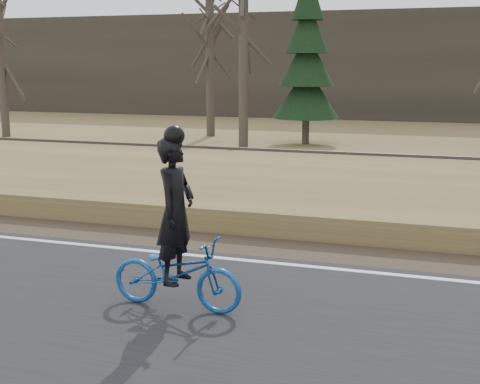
% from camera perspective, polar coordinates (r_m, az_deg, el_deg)
% --- Properties ---
extents(ground, '(120.00, 120.00, 0.00)m').
position_cam_1_polar(ground, '(10.33, 2.15, -6.69)').
color(ground, olive).
rests_on(ground, ground).
extents(road, '(120.00, 6.00, 0.06)m').
position_cam_1_polar(road, '(8.09, -2.92, -11.58)').
color(road, black).
rests_on(road, ground).
extents(edge_line, '(120.00, 0.12, 0.01)m').
position_cam_1_polar(edge_line, '(10.50, 2.46, -6.04)').
color(edge_line, silver).
rests_on(edge_line, road).
extents(shoulder, '(120.00, 1.60, 0.04)m').
position_cam_1_polar(shoulder, '(11.44, 3.84, -4.86)').
color(shoulder, '#473A2B').
rests_on(shoulder, ground).
extents(embankment, '(120.00, 5.00, 0.44)m').
position_cam_1_polar(embankment, '(14.23, 6.90, -0.94)').
color(embankment, olive).
rests_on(embankment, ground).
extents(ballast, '(120.00, 3.00, 0.45)m').
position_cam_1_polar(ballast, '(17.91, 9.35, 1.46)').
color(ballast, slate).
rests_on(ballast, ground).
extents(railroad, '(120.00, 2.40, 0.29)m').
position_cam_1_polar(railroad, '(17.86, 9.38, 2.42)').
color(railroad, black).
rests_on(railroad, ballast).
extents(treeline_backdrop, '(120.00, 4.00, 6.00)m').
position_cam_1_polar(treeline_backdrop, '(39.55, 14.67, 10.39)').
color(treeline_backdrop, '#383328').
rests_on(treeline_backdrop, ground).
extents(cyclist, '(1.77, 0.68, 2.33)m').
position_cam_1_polar(cyclist, '(8.45, -5.46, -4.96)').
color(cyclist, '#164A9A').
rests_on(cyclist, road).
extents(bare_tree_far_left, '(0.36, 0.36, 7.05)m').
position_cam_1_polar(bare_tree_far_left, '(30.59, -19.73, 11.05)').
color(bare_tree_far_left, '#463E33').
rests_on(bare_tree_far_left, ground).
extents(bare_tree_left, '(0.36, 0.36, 6.93)m').
position_cam_1_polar(bare_tree_left, '(29.09, -2.57, 11.58)').
color(bare_tree_left, '#463E33').
rests_on(bare_tree_left, ground).
extents(bare_tree_near_left, '(0.36, 0.36, 7.44)m').
position_cam_1_polar(bare_tree_near_left, '(25.30, 0.29, 12.27)').
color(bare_tree_near_left, '#463E33').
rests_on(bare_tree_near_left, ground).
extents(conifer, '(2.60, 2.60, 6.73)m').
position_cam_1_polar(conifer, '(26.35, 5.73, 11.00)').
color(conifer, '#463E33').
rests_on(conifer, ground).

